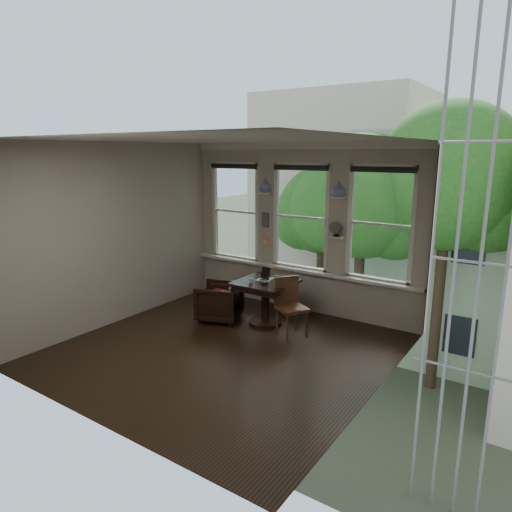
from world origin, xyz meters
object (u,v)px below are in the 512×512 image
Objects in this scene: side_chair_right at (292,308)px; mug at (251,280)px; armchair_left at (219,302)px; laptop at (287,283)px; table at (265,303)px.

mug is (-0.77, -0.03, 0.33)m from side_chair_right.
armchair_left is at bearing -174.39° from mug.
laptop is (-0.25, 0.27, 0.30)m from side_chair_right.
table is 3.03× the size of laptop.
laptop is 3.24× the size of mug.
mug is (0.62, 0.06, 0.47)m from armchair_left.
table is 0.65m from side_chair_right.
table is 9.80× the size of mug.
side_chair_right is at bearing 2.18° from mug.
armchair_left is 1.27m from laptop.
side_chair_right is 0.47m from laptop.
armchair_left is 0.77× the size of side_chair_right.
laptop reaches higher than armchair_left.
mug reaches higher than table.
mug is at bearing -132.92° from laptop.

